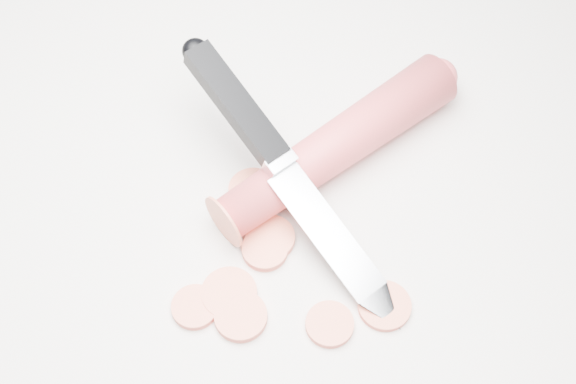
% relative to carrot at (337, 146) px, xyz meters
% --- Properties ---
extents(ground, '(2.40, 2.40, 0.00)m').
position_rel_carrot_xyz_m(ground, '(-0.02, -0.03, -0.02)').
color(ground, silver).
rests_on(ground, ground).
extents(carrot, '(0.14, 0.20, 0.04)m').
position_rel_carrot_xyz_m(carrot, '(0.00, 0.00, 0.00)').
color(carrot, '#D83D44').
rests_on(carrot, ground).
extents(carrot_slice_0, '(0.04, 0.04, 0.01)m').
position_rel_carrot_xyz_m(carrot_slice_0, '(-0.03, -0.14, -0.02)').
color(carrot_slice_0, '#F46E4E').
rests_on(carrot_slice_0, ground).
extents(carrot_slice_1, '(0.03, 0.03, 0.01)m').
position_rel_carrot_xyz_m(carrot_slice_1, '(-0.02, -0.09, -0.02)').
color(carrot_slice_1, '#F46E4E').
rests_on(carrot_slice_1, ground).
extents(carrot_slice_2, '(0.04, 0.04, 0.01)m').
position_rel_carrot_xyz_m(carrot_slice_2, '(-0.02, -0.08, -0.02)').
color(carrot_slice_2, '#F46E4E').
rests_on(carrot_slice_2, ground).
extents(carrot_slice_3, '(0.03, 0.03, 0.01)m').
position_rel_carrot_xyz_m(carrot_slice_3, '(0.04, -0.13, -0.02)').
color(carrot_slice_3, '#F46E4E').
rests_on(carrot_slice_3, ground).
extents(carrot_slice_4, '(0.04, 0.04, 0.01)m').
position_rel_carrot_xyz_m(carrot_slice_4, '(0.07, -0.10, -0.02)').
color(carrot_slice_4, '#F46E4E').
rests_on(carrot_slice_4, ground).
extents(carrot_slice_5, '(0.04, 0.04, 0.01)m').
position_rel_carrot_xyz_m(carrot_slice_5, '(-0.05, -0.05, -0.02)').
color(carrot_slice_5, '#F46E4E').
rests_on(carrot_slice_5, ground).
extents(carrot_slice_6, '(0.04, 0.04, 0.01)m').
position_rel_carrot_xyz_m(carrot_slice_6, '(-0.02, -0.15, -0.02)').
color(carrot_slice_6, '#F46E4E').
rests_on(carrot_slice_6, ground).
extents(carrot_slice_7, '(0.03, 0.03, 0.01)m').
position_rel_carrot_xyz_m(carrot_slice_7, '(-0.05, -0.15, -0.02)').
color(carrot_slice_7, '#F46E4E').
rests_on(carrot_slice_7, ground).
extents(kitchen_knife, '(0.23, 0.15, 0.09)m').
position_rel_carrot_xyz_m(kitchen_knife, '(-0.02, -0.05, 0.02)').
color(kitchen_knife, '#BBBDC2').
rests_on(kitchen_knife, ground).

